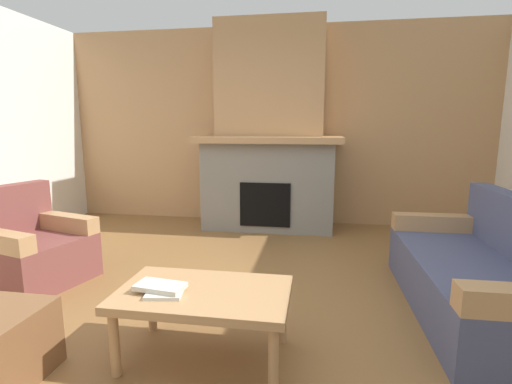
# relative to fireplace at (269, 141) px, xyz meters

# --- Properties ---
(ground) EXTENTS (9.00, 9.00, 0.00)m
(ground) POSITION_rel_fireplace_xyz_m (0.00, -2.62, -1.16)
(ground) COLOR brown
(wall_back_wood_panel) EXTENTS (6.00, 0.12, 2.70)m
(wall_back_wood_panel) POSITION_rel_fireplace_xyz_m (0.00, 0.38, 0.19)
(wall_back_wood_panel) COLOR tan
(wall_back_wood_panel) RESTS_ON ground
(fireplace) EXTENTS (1.90, 0.82, 2.70)m
(fireplace) POSITION_rel_fireplace_xyz_m (0.00, 0.00, 0.00)
(fireplace) COLOR gray
(fireplace) RESTS_ON ground
(couch) EXTENTS (0.86, 1.81, 0.85)m
(couch) POSITION_rel_fireplace_xyz_m (1.85, -2.18, -0.88)
(couch) COLOR #474C6B
(couch) RESTS_ON ground
(armchair) EXTENTS (0.93, 0.93, 0.85)m
(armchair) POSITION_rel_fireplace_xyz_m (-1.83, -2.20, -0.87)
(armchair) COLOR brown
(armchair) RESTS_ON ground
(coffee_table) EXTENTS (1.00, 0.60, 0.43)m
(coffee_table) POSITION_rel_fireplace_xyz_m (0.01, -3.04, -0.79)
(coffee_table) COLOR tan
(coffee_table) RESTS_ON ground
(book_stack_near_edge) EXTENTS (0.30, 0.25, 0.05)m
(book_stack_near_edge) POSITION_rel_fireplace_xyz_m (-0.21, -3.10, -0.71)
(book_stack_near_edge) COLOR beige
(book_stack_near_edge) RESTS_ON coffee_table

